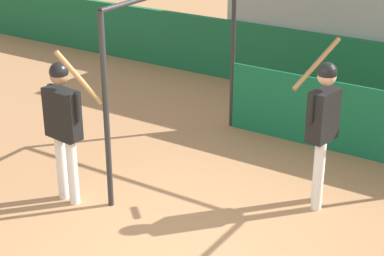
{
  "coord_description": "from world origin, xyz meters",
  "views": [
    {
      "loc": [
        3.26,
        -4.82,
        4.03
      ],
      "look_at": [
        -0.57,
        1.13,
        1.02
      ],
      "focal_mm": 60.0,
      "sensor_mm": 36.0,
      "label": 1
    }
  ],
  "objects": [
    {
      "name": "outfield_wall",
      "position": [
        0.0,
        5.63,
        0.58
      ],
      "size": [
        24.0,
        0.12,
        1.15
      ],
      "color": "#196038",
      "rests_on": "ground"
    },
    {
      "name": "batting_cage",
      "position": [
        0.49,
        3.03,
        1.06
      ],
      "size": [
        3.81,
        3.11,
        2.48
      ],
      "color": "#282828",
      "rests_on": "ground"
    },
    {
      "name": "player_batter",
      "position": [
        0.76,
        1.94,
        1.13
      ],
      "size": [
        0.56,
        0.9,
        2.0
      ],
      "rotation": [
        0.0,
        0.0,
        1.38
      ],
      "color": "white",
      "rests_on": "ground"
    },
    {
      "name": "player_waiting",
      "position": [
        -1.89,
        0.34,
        1.11
      ],
      "size": [
        0.79,
        0.48,
        2.07
      ],
      "rotation": [
        0.0,
        0.0,
        -0.12
      ],
      "color": "white",
      "rests_on": "ground"
    }
  ]
}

